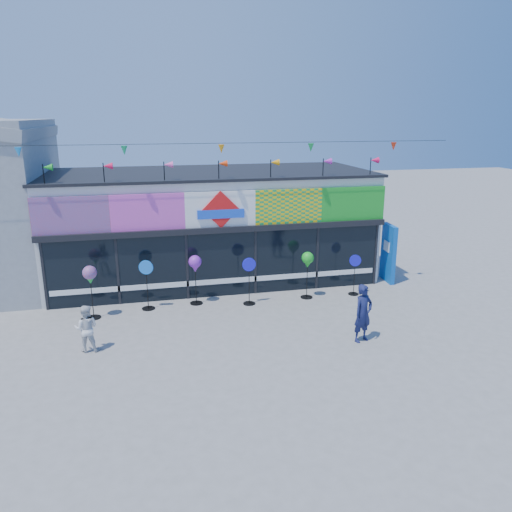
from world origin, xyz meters
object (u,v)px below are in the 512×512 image
object	(u,v)px
spinner_3	(249,280)
spinner_4	(308,261)
adult_man	(363,313)
child	(86,328)
blue_sign	(388,253)
spinner_1	(147,284)
spinner_5	(354,274)
spinner_0	(90,276)
spinner_2	(195,265)

from	to	relation	value
spinner_3	spinner_4	bearing A→B (deg)	3.77
adult_man	child	size ratio (longest dim) A/B	1.27
spinner_3	blue_sign	bearing A→B (deg)	12.14
spinner_3	adult_man	size ratio (longest dim) A/B	0.97
spinner_1	spinner_3	distance (m)	3.35
child	blue_sign	bearing A→B (deg)	-154.60
spinner_1	child	size ratio (longest dim) A/B	1.28
spinner_1	adult_man	distance (m)	6.97
blue_sign	spinner_4	world-z (taller)	blue_sign
adult_man	spinner_5	bearing A→B (deg)	49.21
blue_sign	spinner_0	size ratio (longest dim) A/B	1.28
spinner_3	spinner_4	xyz separation A→B (m)	(2.09, 0.14, 0.47)
spinner_1	spinner_4	size ratio (longest dim) A/B	1.01
blue_sign	spinner_5	bearing A→B (deg)	-143.99
blue_sign	spinner_2	distance (m)	7.48
spinner_0	spinner_2	xyz separation A→B (m)	(3.29, 0.52, -0.02)
spinner_4	spinner_3	bearing A→B (deg)	-176.23
blue_sign	spinner_0	xyz separation A→B (m)	(-10.73, -1.31, 0.27)
spinner_3	spinner_1	bearing A→B (deg)	174.72
spinner_2	adult_man	size ratio (longest dim) A/B	1.02
spinner_0	blue_sign	bearing A→B (deg)	6.96
adult_man	spinner_4	bearing A→B (deg)	75.95
spinner_5	spinner_4	bearing A→B (deg)	177.92
spinner_1	spinner_3	bearing A→B (deg)	-5.28
spinner_4	child	world-z (taller)	spinner_4
spinner_2	child	size ratio (longest dim) A/B	1.30
spinner_5	child	size ratio (longest dim) A/B	1.12
spinner_4	adult_man	world-z (taller)	adult_man
blue_sign	child	xyz separation A→B (m)	(-10.69, -3.64, -0.45)
spinner_2	spinner_4	xyz separation A→B (m)	(3.83, -0.30, -0.03)
spinner_3	spinner_4	world-z (taller)	spinner_4
spinner_5	child	distance (m)	9.16
spinner_2	spinner_5	size ratio (longest dim) A/B	1.16
blue_sign	spinner_1	size ratio (longest dim) A/B	1.32
blue_sign	spinner_1	world-z (taller)	blue_sign
spinner_1	spinner_3	world-z (taller)	spinner_1
blue_sign	adult_man	world-z (taller)	blue_sign
spinner_2	spinner_5	world-z (taller)	spinner_2
spinner_0	spinner_3	xyz separation A→B (m)	(5.03, 0.08, -0.52)
spinner_3	child	world-z (taller)	spinner_3
blue_sign	spinner_0	world-z (taller)	blue_sign
spinner_0	spinner_3	size ratio (longest dim) A/B	1.06
adult_man	spinner_1	bearing A→B (deg)	126.33
spinner_4	child	size ratio (longest dim) A/B	1.27
child	spinner_3	bearing A→B (deg)	-147.60
spinner_4	spinner_0	bearing A→B (deg)	-178.21
blue_sign	child	distance (m)	11.30
spinner_5	blue_sign	bearing A→B (deg)	31.55
spinner_1	adult_man	world-z (taller)	spinner_1
spinner_0	spinner_4	distance (m)	7.12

